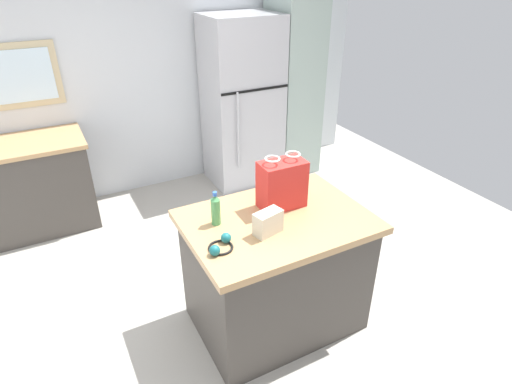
# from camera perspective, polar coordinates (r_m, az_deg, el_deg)

# --- Properties ---
(ground) EXTENTS (6.42, 6.42, 0.00)m
(ground) POSITION_cam_1_polar(r_m,az_deg,el_deg) (3.43, -2.22, -15.26)
(ground) COLOR #ADA89E
(back_wall) EXTENTS (5.35, 0.13, 2.66)m
(back_wall) POSITION_cam_1_polar(r_m,az_deg,el_deg) (4.83, -15.62, 15.34)
(back_wall) COLOR silver
(back_wall) RESTS_ON ground
(kitchen_island) EXTENTS (1.20, 0.87, 0.90)m
(kitchen_island) POSITION_cam_1_polar(r_m,az_deg,el_deg) (3.04, 2.69, -10.65)
(kitchen_island) COLOR #423D38
(kitchen_island) RESTS_ON ground
(refrigerator) EXTENTS (0.80, 0.66, 1.89)m
(refrigerator) POSITION_cam_1_polar(r_m,az_deg,el_deg) (4.91, -1.84, 11.86)
(refrigerator) COLOR #B7B7BC
(refrigerator) RESTS_ON ground
(tall_cabinet) EXTENTS (0.51, 0.59, 2.16)m
(tall_cabinet) POSITION_cam_1_polar(r_m,az_deg,el_deg) (5.19, 5.05, 14.29)
(tall_cabinet) COLOR #9EB2A8
(tall_cabinet) RESTS_ON ground
(sink_counter) EXTENTS (1.42, 0.68, 1.09)m
(sink_counter) POSITION_cam_1_polar(r_m,az_deg,el_deg) (4.65, -29.90, 0.32)
(sink_counter) COLOR #423D38
(sink_counter) RESTS_ON ground
(shopping_bag) EXTENTS (0.31, 0.18, 0.38)m
(shopping_bag) POSITION_cam_1_polar(r_m,az_deg,el_deg) (2.84, 3.50, 1.07)
(shopping_bag) COLOR red
(shopping_bag) RESTS_ON kitchen_island
(small_box) EXTENTS (0.20, 0.13, 0.15)m
(small_box) POSITION_cam_1_polar(r_m,az_deg,el_deg) (2.60, 1.62, -4.13)
(small_box) COLOR beige
(small_box) RESTS_ON kitchen_island
(bottle) EXTENTS (0.06, 0.06, 0.23)m
(bottle) POSITION_cam_1_polar(r_m,az_deg,el_deg) (2.68, -5.44, -2.39)
(bottle) COLOR #4C9956
(bottle) RESTS_ON kitchen_island
(ear_defenders) EXTENTS (0.21, 0.21, 0.06)m
(ear_defenders) POSITION_cam_1_polar(r_m,az_deg,el_deg) (2.50, -4.79, -7.16)
(ear_defenders) COLOR black
(ear_defenders) RESTS_ON kitchen_island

